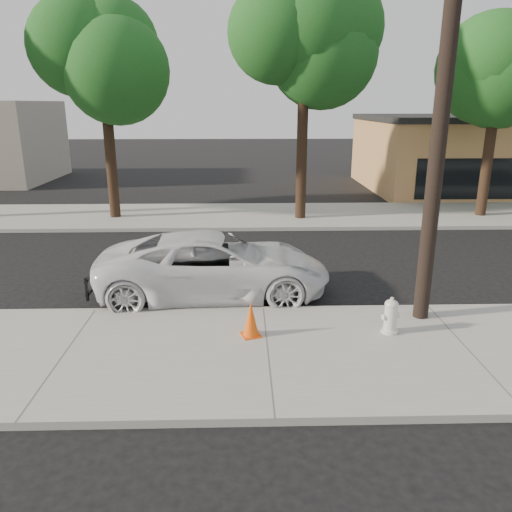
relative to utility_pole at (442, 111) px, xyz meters
name	(u,v)px	position (x,y,z in m)	size (l,w,h in m)	color
ground	(260,283)	(-3.60, 2.70, -4.70)	(120.00, 120.00, 0.00)	black
near_sidewalk	(268,355)	(-3.60, -1.60, -4.62)	(90.00, 4.40, 0.15)	gray
far_sidewalk	(253,216)	(-3.60, 11.20, -4.62)	(90.00, 5.00, 0.15)	gray
curb_near	(263,311)	(-3.60, 0.60, -4.62)	(90.00, 0.12, 0.16)	#9E9B93
utility_pole	(442,111)	(0.00, 0.00, 0.00)	(1.40, 0.34, 9.00)	black
tree_b	(107,69)	(-9.41, 10.76, 1.45)	(4.34, 4.20, 8.45)	black
tree_c	(311,48)	(-1.38, 10.34, 2.21)	(4.96, 4.80, 9.55)	black
tree_d	(507,64)	(6.60, 10.65, 1.67)	(4.50, 4.35, 8.75)	black
police_cruiser	(214,265)	(-4.82, 1.84, -3.87)	(2.74, 5.95, 1.65)	silver
fire_hydrant	(391,317)	(-0.95, -0.81, -4.19)	(0.40, 0.36, 0.75)	silver
traffic_cone	(251,319)	(-3.92, -0.88, -4.18)	(0.49, 0.49, 0.75)	#E9510C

